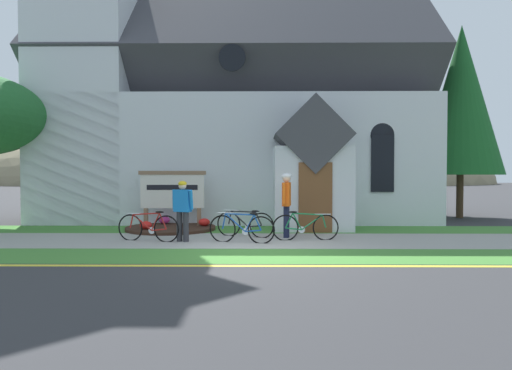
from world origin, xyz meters
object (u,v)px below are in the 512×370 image
object	(u,v)px
bicycle_blue	(305,227)
cyclist_in_orange_jersey	(183,207)
bicycle_yellow	(242,228)
roadside_conifer	(461,100)
bicycle_green	(245,224)
bicycle_white	(148,227)
cyclist_in_green_jersey	(286,199)
church_sign	(172,191)

from	to	relation	value
bicycle_blue	cyclist_in_orange_jersey	distance (m)	3.25
bicycle_yellow	roadside_conifer	bearing A→B (deg)	36.69
bicycle_green	roadside_conifer	xyz separation A→B (m)	(8.40, 5.30, 4.31)
bicycle_white	bicycle_green	size ratio (longest dim) A/B	1.06
bicycle_blue	bicycle_yellow	world-z (taller)	same
cyclist_in_green_jersey	roadside_conifer	xyz separation A→B (m)	(7.25, 5.40, 3.62)
bicycle_white	cyclist_in_orange_jersey	xyz separation A→B (m)	(0.91, -0.07, 0.54)
bicycle_yellow	bicycle_blue	bearing A→B (deg)	14.09
church_sign	cyclist_in_green_jersey	world-z (taller)	church_sign
bicycle_yellow	cyclist_in_orange_jersey	bearing A→B (deg)	174.87
bicycle_green	cyclist_in_orange_jersey	world-z (taller)	cyclist_in_orange_jersey
cyclist_in_orange_jersey	cyclist_in_green_jersey	bearing A→B (deg)	15.47
bicycle_white	bicycle_blue	xyz separation A→B (m)	(4.10, 0.21, -0.01)
bicycle_yellow	roadside_conifer	size ratio (longest dim) A/B	0.22
church_sign	bicycle_green	xyz separation A→B (m)	(2.39, -1.77, -0.84)
bicycle_white	bicycle_blue	distance (m)	4.11
bicycle_green	cyclist_in_green_jersey	size ratio (longest dim) A/B	0.91
bicycle_yellow	bicycle_green	world-z (taller)	bicycle_yellow
bicycle_green	cyclist_in_orange_jersey	bearing A→B (deg)	-151.59
church_sign	cyclist_in_green_jersey	size ratio (longest dim) A/B	1.21
bicycle_white	cyclist_in_orange_jersey	world-z (taller)	cyclist_in_orange_jersey
bicycle_blue	cyclist_in_green_jersey	distance (m)	0.96
church_sign	bicycle_green	size ratio (longest dim) A/B	1.33
bicycle_white	bicycle_green	xyz separation A→B (m)	(2.49, 0.79, -0.00)
bicycle_green	bicycle_blue	bearing A→B (deg)	-19.80
cyclist_in_orange_jersey	bicycle_green	bearing A→B (deg)	28.41
bicycle_yellow	cyclist_in_orange_jersey	distance (m)	1.63
bicycle_white	bicycle_yellow	size ratio (longest dim) A/B	1.01
church_sign	cyclist_in_orange_jersey	xyz separation A→B (m)	(0.80, -2.63, -0.30)
bicycle_white	bicycle_green	world-z (taller)	bicycle_white
church_sign	bicycle_yellow	world-z (taller)	church_sign
bicycle_blue	bicycle_yellow	bearing A→B (deg)	-165.91
bicycle_blue	bicycle_yellow	distance (m)	1.71
roadside_conifer	bicycle_white	bearing A→B (deg)	-150.79
church_sign	bicycle_green	world-z (taller)	church_sign
bicycle_white	bicycle_yellow	xyz separation A→B (m)	(2.44, -0.20, 0.00)
church_sign	bicycle_white	size ratio (longest dim) A/B	1.25
bicycle_white	cyclist_in_orange_jersey	bearing A→B (deg)	-4.13
bicycle_white	cyclist_in_green_jersey	xyz separation A→B (m)	(3.63, 0.69, 0.69)
bicycle_yellow	cyclist_in_orange_jersey	world-z (taller)	cyclist_in_orange_jersey
bicycle_white	bicycle_green	distance (m)	2.62
bicycle_white	cyclist_in_green_jersey	world-z (taller)	cyclist_in_green_jersey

